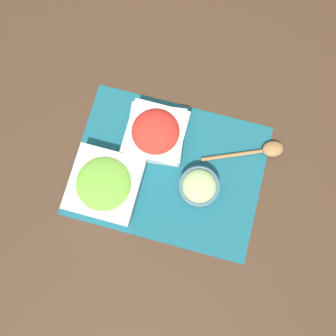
% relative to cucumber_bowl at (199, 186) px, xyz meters
% --- Properties ---
extents(ground_plane, '(3.00, 3.00, 0.00)m').
position_rel_cucumber_bowl_xyz_m(ground_plane, '(-0.10, 0.03, -0.04)').
color(ground_plane, '#422D1E').
extents(placemat, '(0.58, 0.43, 0.00)m').
position_rel_cucumber_bowl_xyz_m(placemat, '(-0.10, 0.03, -0.04)').
color(placemat, '#195B6B').
rests_on(placemat, ground_plane).
extents(cucumber_bowl, '(0.12, 0.12, 0.07)m').
position_rel_cucumber_bowl_xyz_m(cucumber_bowl, '(0.00, 0.00, 0.00)').
color(cucumber_bowl, slate).
rests_on(cucumber_bowl, placemat).
extents(tomato_bowl, '(0.19, 0.19, 0.10)m').
position_rel_cucumber_bowl_xyz_m(tomato_bowl, '(-0.16, 0.12, 0.01)').
color(tomato_bowl, white).
rests_on(tomato_bowl, placemat).
extents(lettuce_bowl, '(0.20, 0.20, 0.07)m').
position_rel_cucumber_bowl_xyz_m(lettuce_bowl, '(-0.27, -0.07, 0.00)').
color(lettuce_bowl, white).
rests_on(lettuce_bowl, placemat).
extents(wooden_spoon, '(0.25, 0.13, 0.03)m').
position_rel_cucumber_bowl_xyz_m(wooden_spoon, '(0.17, 0.16, -0.02)').
color(wooden_spoon, '#9E7042').
rests_on(wooden_spoon, placemat).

